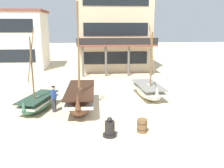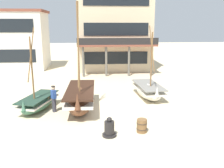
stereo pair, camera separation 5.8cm
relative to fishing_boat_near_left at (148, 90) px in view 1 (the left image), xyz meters
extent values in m
plane|color=beige|center=(-2.85, -2.26, -0.57)|extent=(120.00, 120.00, 0.00)
ellipsoid|color=silver|center=(0.00, 0.02, -0.06)|extent=(1.90, 4.08, 1.00)
cube|color=silver|center=(0.00, 0.02, 0.06)|extent=(1.90, 3.92, 0.12)
cube|color=gray|center=(0.00, 0.02, 0.40)|extent=(1.94, 4.01, 0.07)
cone|color=silver|center=(0.16, -1.87, 0.39)|extent=(0.34, 0.34, 0.70)
cylinder|color=brown|center=(0.04, -0.47, 2.23)|extent=(0.10, 0.10, 4.19)
cylinder|color=brown|center=(0.04, -0.47, 3.18)|extent=(0.20, 1.48, 3.14)
cube|color=brown|center=(-0.03, 0.32, 0.29)|extent=(1.49, 0.29, 0.06)
ellipsoid|color=brown|center=(-4.97, -2.20, 0.12)|extent=(1.77, 5.24, 1.37)
cube|color=silver|center=(-4.97, -2.20, 0.29)|extent=(1.78, 5.03, 0.16)
cube|color=#351E13|center=(-4.97, -2.20, 0.75)|extent=(1.82, 5.14, 0.10)
cone|color=brown|center=(-5.01, -4.71, 0.74)|extent=(0.34, 0.34, 0.96)
cylinder|color=brown|center=(-4.98, -2.86, 3.26)|extent=(0.10, 0.10, 5.72)
cylinder|color=brown|center=(-4.98, -2.86, 3.72)|extent=(0.10, 1.76, 4.93)
cube|color=brown|center=(-4.96, -1.81, 0.60)|extent=(1.61, 0.18, 0.06)
ellipsoid|color=#427056|center=(-7.70, -2.18, -0.12)|extent=(2.24, 3.78, 0.90)
cube|color=silver|center=(-7.70, -2.18, 0.00)|extent=(2.21, 3.65, 0.11)
cube|color=#243D2F|center=(-7.70, -2.18, 0.30)|extent=(2.26, 3.72, 0.06)
cone|color=#427056|center=(-8.17, -3.82, 0.29)|extent=(0.32, 0.32, 0.63)
cylinder|color=brown|center=(-7.82, -2.61, 2.10)|extent=(0.10, 0.10, 4.08)
cylinder|color=brown|center=(-7.82, -2.61, 3.07)|extent=(0.40, 1.17, 3.19)
cube|color=brown|center=(-7.63, -1.93, 0.20)|extent=(1.24, 0.50, 0.06)
cylinder|color=#33333D|center=(-6.62, -2.66, -0.13)|extent=(0.26, 0.26, 0.88)
cube|color=#2D4C99|center=(-6.62, -2.66, 0.58)|extent=(0.39, 0.42, 0.54)
sphere|color=beige|center=(-6.62, -2.66, 0.97)|extent=(0.22, 0.22, 0.22)
cylinder|color=#2D2823|center=(-6.62, -2.66, 1.09)|extent=(0.24, 0.24, 0.05)
cylinder|color=black|center=(-3.37, -6.38, -0.52)|extent=(0.71, 0.71, 0.10)
cylinder|color=black|center=(-3.37, -6.38, -0.13)|extent=(0.50, 0.50, 0.67)
sphere|color=black|center=(-3.37, -6.38, 0.29)|extent=(0.27, 0.27, 0.27)
cylinder|color=brown|center=(-1.69, -6.07, -0.22)|extent=(0.52, 0.52, 0.70)
torus|color=black|center=(-1.69, -6.07, -0.06)|extent=(0.56, 0.56, 0.03)
torus|color=black|center=(-1.69, -6.07, -0.37)|extent=(0.56, 0.56, 0.03)
cube|color=beige|center=(-1.53, 12.58, 4.16)|extent=(8.47, 5.60, 9.45)
cube|color=black|center=(-1.53, 9.75, 1.17)|extent=(7.11, 0.06, 1.39)
cube|color=black|center=(-1.53, 9.75, 4.32)|extent=(7.11, 0.06, 1.39)
cube|color=brown|center=(-1.53, 8.76, 2.69)|extent=(8.47, 2.04, 0.20)
cylinder|color=#666056|center=(-5.16, 8.05, 1.01)|extent=(0.24, 0.24, 3.15)
cylinder|color=#666056|center=(-2.74, 8.05, 1.01)|extent=(0.24, 0.24, 3.15)
cylinder|color=#666056|center=(-0.32, 8.05, 1.01)|extent=(0.24, 0.24, 3.15)
cylinder|color=#666056|center=(2.10, 8.05, 1.01)|extent=(0.24, 0.24, 3.15)
cube|color=black|center=(-1.53, 7.78, 3.14)|extent=(8.47, 0.08, 0.70)
cube|color=white|center=(-14.86, 13.98, 2.83)|extent=(9.80, 5.33, 6.80)
cube|color=brown|center=(-14.86, 13.98, 6.38)|extent=(10.19, 5.55, 0.30)
camera|label=1|loc=(-4.16, -17.52, 4.81)|focal=39.16mm
camera|label=2|loc=(-4.10, -17.52, 4.81)|focal=39.16mm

